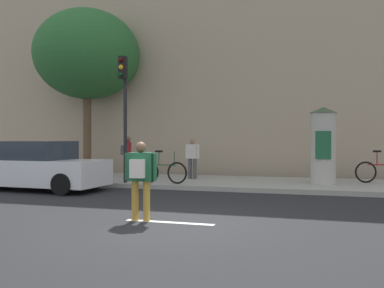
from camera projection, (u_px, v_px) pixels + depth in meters
name	position (u px, v px, depth m)	size (l,w,h in m)	color
ground_plane	(169.00, 222.00, 8.29)	(80.00, 80.00, 0.00)	#232326
sidewalk_curb	(237.00, 183.00, 14.99)	(36.00, 4.00, 0.15)	#9E9B93
lane_markings	(169.00, 222.00, 8.29)	(25.80, 0.16, 0.01)	silver
building_backdrop	(258.00, 54.00, 19.71)	(36.00, 5.00, 11.08)	tan
traffic_light	(124.00, 98.00, 14.29)	(0.24, 0.45, 4.22)	black
poster_column	(323.00, 145.00, 13.96)	(0.89, 0.89, 2.52)	#B2ADA3
street_tree	(87.00, 55.00, 18.25)	(4.48, 4.48, 7.00)	brown
pedestrian_with_bag	(140.00, 174.00, 8.45)	(0.66, 0.40, 1.57)	#B78C33
pedestrian_with_backpack	(127.00, 153.00, 16.09)	(0.47, 0.54, 1.58)	#724C84
pedestrian_in_light_jacket	(193.00, 155.00, 15.80)	(0.58, 0.47, 1.48)	#4C4C51
bicycle_leaning	(382.00, 171.00, 14.28)	(1.73, 0.49, 1.09)	black
bicycle_upright	(163.00, 171.00, 14.21)	(1.76, 0.30, 1.09)	black
parked_car_red	(35.00, 167.00, 13.57)	(4.58, 2.06, 1.55)	silver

